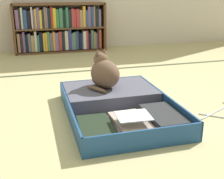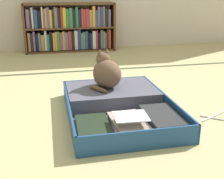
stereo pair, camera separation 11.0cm
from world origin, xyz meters
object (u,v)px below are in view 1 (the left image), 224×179
(bookshelf, at_px, (60,29))
(clothes_hanger, at_px, (224,112))
(open_suitcase, at_px, (117,104))
(black_cat, at_px, (104,73))

(bookshelf, height_order, clothes_hanger, bookshelf)
(bookshelf, distance_m, open_suitcase, 2.25)
(bookshelf, relative_size, black_cat, 3.85)
(bookshelf, bearing_deg, open_suitcase, -86.52)
(bookshelf, bearing_deg, black_cat, -87.40)
(bookshelf, xyz_separation_m, black_cat, (0.09, -2.04, -0.08))
(open_suitcase, xyz_separation_m, clothes_hanger, (0.72, -0.25, -0.05))
(open_suitcase, bearing_deg, clothes_hanger, -18.89)
(black_cat, distance_m, clothes_hanger, 0.91)
(open_suitcase, bearing_deg, black_cat, 102.78)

